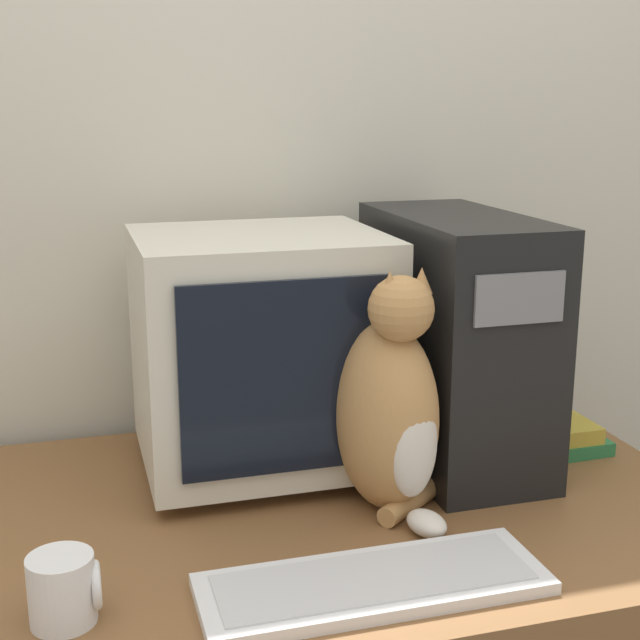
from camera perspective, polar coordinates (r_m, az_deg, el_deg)
The scene contains 8 objects.
wall_back at distance 1.81m, azimuth -5.59°, elevation 8.48°, with size 7.00×0.05×2.50m.
crt_monitor at distance 1.56m, azimuth -3.83°, elevation -1.93°, with size 0.42×0.38×0.42m.
computer_tower at distance 1.63m, azimuth 8.59°, elevation -1.15°, with size 0.22×0.46×0.45m.
keyboard at distance 1.26m, azimuth 3.43°, elevation -16.48°, with size 0.48×0.16×0.02m.
cat at distance 1.42m, azimuth 4.54°, elevation -5.81°, with size 0.27×0.27×0.40m.
book_stack at distance 1.78m, azimuth 14.76°, elevation -6.89°, with size 0.15×0.19×0.06m.
pen at distance 1.30m, azimuth -0.52°, elevation -15.83°, with size 0.15×0.04×0.01m.
mug at distance 1.22m, azimuth -16.06°, elevation -16.23°, with size 0.09×0.08×0.09m.
Camera 1 is at (-0.33, -0.89, 1.43)m, focal length 50.00 mm.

